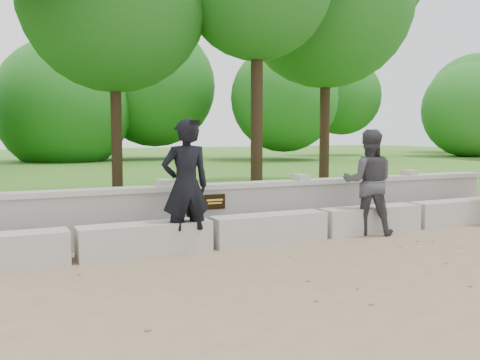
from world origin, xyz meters
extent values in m
plane|color=#927759|center=(0.00, 0.00, 0.00)|extent=(80.00, 80.00, 0.00)
cube|color=#2F5815|center=(0.00, 14.00, 0.12)|extent=(40.00, 22.00, 0.25)
cube|color=#A8A59E|center=(-1.00, 1.90, 0.23)|extent=(1.90, 0.45, 0.45)
cube|color=#A8A59E|center=(1.00, 1.90, 0.23)|extent=(1.90, 0.45, 0.45)
cube|color=#A8A59E|center=(3.00, 1.90, 0.23)|extent=(1.90, 0.45, 0.45)
cube|color=#A8A59E|center=(5.00, 1.90, 0.23)|extent=(1.90, 0.45, 0.45)
cube|color=#9E9B95|center=(0.00, 2.60, 0.41)|extent=(12.50, 0.25, 0.82)
cube|color=#A8A59E|center=(0.00, 2.60, 0.86)|extent=(12.50, 0.35, 0.08)
cube|color=black|center=(0.30, 2.46, 0.62)|extent=(0.36, 0.02, 0.24)
imported|color=black|center=(-0.43, 1.80, 0.97)|extent=(0.72, 0.48, 1.93)
cube|color=black|center=(-0.43, 1.41, 1.87)|extent=(0.14, 0.02, 0.07)
imported|color=#38393D|center=(2.86, 1.80, 0.89)|extent=(1.10, 1.05, 1.79)
cylinder|color=#382619|center=(-0.37, 6.56, 2.05)|extent=(0.24, 0.24, 3.61)
cylinder|color=#382619|center=(2.72, 5.71, 2.34)|extent=(0.28, 0.28, 4.18)
cylinder|color=#382619|center=(5.83, 7.49, 2.36)|extent=(0.29, 0.29, 4.22)
imported|color=#3A832C|center=(2.58, 3.30, 0.51)|extent=(0.30, 0.34, 0.52)
imported|color=#3A832C|center=(2.45, 3.30, 0.52)|extent=(0.63, 0.60, 0.54)
camera|label=1|loc=(-2.98, -5.44, 1.74)|focal=40.00mm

